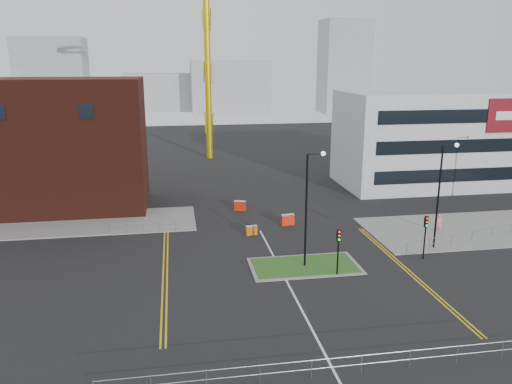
% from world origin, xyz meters
% --- Properties ---
extents(ground, '(200.00, 200.00, 0.00)m').
position_xyz_m(ground, '(0.00, 0.00, 0.00)').
color(ground, black).
rests_on(ground, ground).
extents(pavement_left, '(28.00, 8.00, 0.12)m').
position_xyz_m(pavement_left, '(-20.00, 22.00, 0.06)').
color(pavement_left, slate).
rests_on(pavement_left, ground).
extents(pavement_right, '(24.00, 10.00, 0.12)m').
position_xyz_m(pavement_right, '(22.00, 14.00, 0.06)').
color(pavement_right, slate).
rests_on(pavement_right, ground).
extents(island_kerb, '(8.60, 4.60, 0.08)m').
position_xyz_m(island_kerb, '(2.00, 8.00, 0.04)').
color(island_kerb, slate).
rests_on(island_kerb, ground).
extents(grass_island, '(8.00, 4.00, 0.12)m').
position_xyz_m(grass_island, '(2.00, 8.00, 0.06)').
color(grass_island, '#25521B').
rests_on(grass_island, ground).
extents(brick_building, '(24.20, 10.07, 14.24)m').
position_xyz_m(brick_building, '(-22.97, 28.00, 6.85)').
color(brick_building, '#3E160F').
rests_on(brick_building, ground).
extents(office_block, '(25.00, 12.20, 12.00)m').
position_xyz_m(office_block, '(26.01, 31.97, 6.00)').
color(office_block, '#B2B4B7').
rests_on(office_block, ground).
extents(streetlamp_island, '(1.46, 0.36, 9.18)m').
position_xyz_m(streetlamp_island, '(2.22, 8.00, 5.41)').
color(streetlamp_island, black).
rests_on(streetlamp_island, ground).
extents(streetlamp_right_near, '(1.46, 0.36, 9.18)m').
position_xyz_m(streetlamp_right_near, '(14.22, 10.00, 5.41)').
color(streetlamp_right_near, black).
rests_on(streetlamp_right_near, ground).
extents(traffic_light_island, '(0.28, 0.33, 3.65)m').
position_xyz_m(traffic_light_island, '(4.00, 5.98, 2.57)').
color(traffic_light_island, black).
rests_on(traffic_light_island, ground).
extents(traffic_light_right, '(0.28, 0.33, 3.65)m').
position_xyz_m(traffic_light_right, '(12.00, 7.98, 2.57)').
color(traffic_light_right, black).
rests_on(traffic_light_right, ground).
extents(railing_front, '(24.05, 0.05, 1.10)m').
position_xyz_m(railing_front, '(0.00, -6.00, 0.78)').
color(railing_front, gray).
rests_on(railing_front, ground).
extents(railing_left, '(6.05, 0.05, 1.10)m').
position_xyz_m(railing_left, '(-11.00, 18.00, 0.74)').
color(railing_left, gray).
rests_on(railing_left, ground).
extents(railing_right, '(19.05, 5.05, 1.10)m').
position_xyz_m(railing_right, '(20.50, 11.50, 0.78)').
color(railing_right, gray).
rests_on(railing_right, ground).
extents(centre_line, '(0.15, 30.00, 0.01)m').
position_xyz_m(centre_line, '(0.00, 2.00, 0.01)').
color(centre_line, silver).
rests_on(centre_line, ground).
extents(yellow_left_a, '(0.12, 24.00, 0.01)m').
position_xyz_m(yellow_left_a, '(-9.00, 10.00, 0.01)').
color(yellow_left_a, gold).
rests_on(yellow_left_a, ground).
extents(yellow_left_b, '(0.12, 24.00, 0.01)m').
position_xyz_m(yellow_left_b, '(-8.70, 10.00, 0.01)').
color(yellow_left_b, gold).
rests_on(yellow_left_b, ground).
extents(yellow_right_a, '(0.12, 20.00, 0.01)m').
position_xyz_m(yellow_right_a, '(9.50, 6.00, 0.01)').
color(yellow_right_a, gold).
rests_on(yellow_right_a, ground).
extents(yellow_right_b, '(0.12, 20.00, 0.01)m').
position_xyz_m(yellow_right_b, '(9.80, 6.00, 0.01)').
color(yellow_right_b, gold).
rests_on(yellow_right_b, ground).
extents(skyline_a, '(18.00, 12.00, 22.00)m').
position_xyz_m(skyline_a, '(-40.00, 120.00, 11.00)').
color(skyline_a, gray).
rests_on(skyline_a, ground).
extents(skyline_b, '(24.00, 12.00, 16.00)m').
position_xyz_m(skyline_b, '(10.00, 130.00, 8.00)').
color(skyline_b, gray).
rests_on(skyline_b, ground).
extents(skyline_c, '(14.00, 12.00, 28.00)m').
position_xyz_m(skyline_c, '(45.00, 125.00, 14.00)').
color(skyline_c, gray).
rests_on(skyline_c, ground).
extents(skyline_d, '(30.00, 12.00, 12.00)m').
position_xyz_m(skyline_d, '(-8.00, 140.00, 6.00)').
color(skyline_d, gray).
rests_on(skyline_d, ground).
extents(pedestrian, '(0.69, 0.46, 1.86)m').
position_xyz_m(pedestrian, '(16.43, 13.61, 0.93)').
color(pedestrian, pink).
rests_on(pedestrian, ground).
extents(barrier_left, '(1.10, 0.53, 0.89)m').
position_xyz_m(barrier_left, '(-1.00, 16.00, 0.48)').
color(barrier_left, '#C85A0B').
rests_on(barrier_left, ground).
extents(barrier_mid, '(1.35, 0.66, 1.09)m').
position_xyz_m(barrier_mid, '(2.96, 18.27, 0.59)').
color(barrier_mid, red).
rests_on(barrier_mid, ground).
extents(barrier_right, '(1.33, 0.86, 1.06)m').
position_xyz_m(barrier_right, '(-1.00, 24.00, 0.58)').
color(barrier_right, red).
rests_on(barrier_right, ground).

